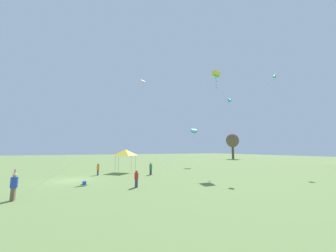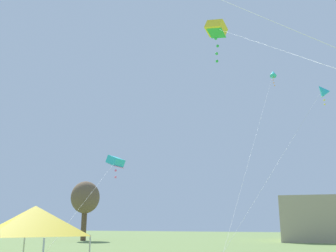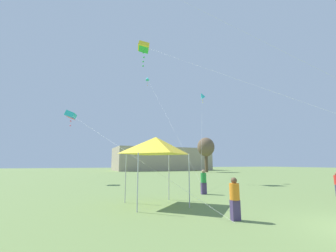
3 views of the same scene
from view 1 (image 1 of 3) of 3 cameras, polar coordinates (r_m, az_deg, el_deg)
ground_plane at (r=24.23m, az=-27.45°, el=-14.49°), size 220.00×220.00×0.00m
tree_far_left at (r=73.08m, az=19.04°, el=-4.28°), size 4.59×4.59×9.26m
festival_tent at (r=29.56m, az=-12.83°, el=-7.87°), size 2.80×2.80×3.41m
cooler_box at (r=20.93m, az=-24.15°, el=-15.52°), size 0.52×0.34×0.31m
person_red_shirt at (r=18.02m, az=-9.61°, el=-15.37°), size 0.36×0.36×1.52m
person_blue_shirt at (r=16.92m, az=-39.55°, el=-13.77°), size 0.43×0.43×2.07m
person_green_shirt at (r=26.23m, az=-5.30°, el=-12.69°), size 0.39×0.39×1.63m
person_orange_shirt at (r=27.37m, az=-20.56°, el=-12.15°), size 0.36×0.36×1.53m
kite_red_delta_0 at (r=31.43m, az=-7.62°, el=13.31°), size 11.86×12.87×14.82m
kite_cyan_diamond_1 at (r=41.12m, az=29.76°, el=13.15°), size 3.01×23.48×17.59m
kite_yellow_box_2 at (r=35.90m, az=14.34°, el=15.06°), size 10.14×26.19×17.63m
kite_cyan_diamond_3 at (r=27.05m, az=17.95°, el=7.64°), size 6.37×9.62×10.67m
kite_cyan_box_4 at (r=40.22m, az=7.92°, el=-1.54°), size 6.68×20.55×7.82m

